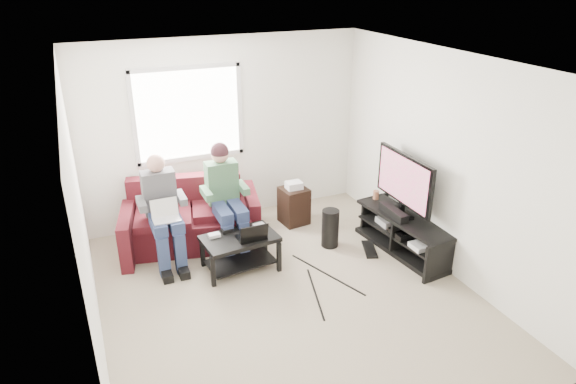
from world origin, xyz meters
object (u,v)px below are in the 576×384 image
(subwoofer, at_px, (330,228))
(end_table, at_px, (294,204))
(tv_stand, at_px, (404,236))
(sofa, at_px, (192,221))
(coffee_table, at_px, (240,245))
(tv, at_px, (404,181))

(subwoofer, height_order, end_table, end_table)
(end_table, bearing_deg, tv_stand, -52.94)
(sofa, bearing_deg, tv_stand, -28.05)
(sofa, height_order, coffee_table, sofa)
(sofa, distance_m, coffee_table, 0.97)
(sofa, bearing_deg, tv, -26.24)
(coffee_table, height_order, tv, tv)
(sofa, relative_size, tv, 1.81)
(tv, bearing_deg, coffee_table, 171.13)
(sofa, distance_m, tv, 2.82)
(sofa, height_order, subwoofer, sofa)
(subwoofer, bearing_deg, end_table, 101.85)
(sofa, xyz_separation_m, tv, (2.46, -1.21, 0.63))
(tv_stand, xyz_separation_m, subwoofer, (-0.81, 0.50, 0.04))
(coffee_table, bearing_deg, end_table, 38.60)
(sofa, bearing_deg, coffee_table, -66.62)
(coffee_table, height_order, end_table, end_table)
(tv_stand, relative_size, subwoofer, 2.94)
(sofa, height_order, end_table, sofa)
(subwoofer, bearing_deg, tv_stand, -31.36)
(coffee_table, height_order, subwoofer, subwoofer)
(sofa, distance_m, subwoofer, 1.85)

